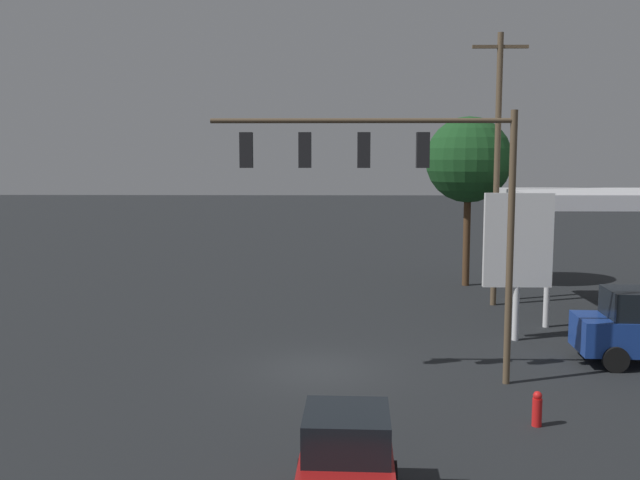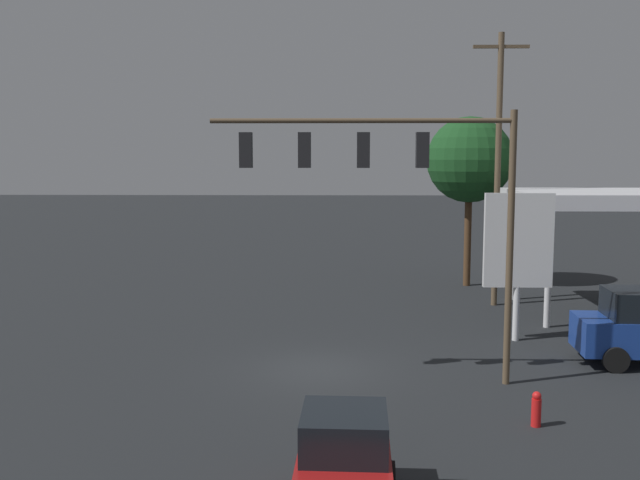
{
  "view_description": "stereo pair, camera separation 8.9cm",
  "coord_description": "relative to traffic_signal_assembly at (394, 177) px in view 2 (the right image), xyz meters",
  "views": [
    {
      "loc": [
        -0.47,
        21.58,
        6.59
      ],
      "look_at": [
        0.0,
        -2.0,
        3.82
      ],
      "focal_mm": 40.0,
      "sensor_mm": 36.0,
      "label": 1
    },
    {
      "loc": [
        -0.56,
        21.58,
        6.59
      ],
      "look_at": [
        0.0,
        -2.0,
        3.82
      ],
      "focal_mm": 40.0,
      "sensor_mm": 36.0,
      "label": 2
    }
  ],
  "objects": [
    {
      "name": "street_tree",
      "position": [
        -5.07,
        -15.94,
        0.37
      ],
      "size": [
        4.33,
        4.33,
        8.59
      ],
      "color": "#4C331E",
      "rests_on": "ground"
    },
    {
      "name": "hatchback_crossing",
      "position": [
        1.47,
        7.99,
        -5.08
      ],
      "size": [
        2.07,
        3.86,
        1.97
      ],
      "rotation": [
        0.0,
        0.0,
        1.54
      ],
      "color": "maroon",
      "rests_on": "ground"
    },
    {
      "name": "fire_hydrant",
      "position": [
        -3.3,
        3.33,
        -5.58
      ],
      "size": [
        0.24,
        0.24,
        0.88
      ],
      "color": "red",
      "rests_on": "ground"
    },
    {
      "name": "utility_pole",
      "position": [
        -5.41,
        -11.09,
        0.2
      ],
      "size": [
        2.4,
        0.26,
        11.86
      ],
      "color": "brown",
      "rests_on": "ground"
    },
    {
      "name": "ground_plane",
      "position": [
        2.16,
        -1.29,
        -6.02
      ],
      "size": [
        200.0,
        200.0,
        0.0
      ],
      "primitive_type": "plane",
      "color": "black"
    },
    {
      "name": "price_sign",
      "position": [
        -4.84,
        -4.94,
        -2.52
      ],
      "size": [
        2.43,
        0.27,
        5.31
      ],
      "color": "silver",
      "rests_on": "ground"
    },
    {
      "name": "gas_station_canopy",
      "position": [
        -10.93,
        -9.67,
        -1.23
      ],
      "size": [
        9.97,
        6.65,
        5.15
      ],
      "color": "silver",
      "rests_on": "ground"
    },
    {
      "name": "traffic_signal_assembly",
      "position": [
        0.0,
        0.0,
        0.0
      ],
      "size": [
        8.63,
        0.43,
        7.89
      ],
      "color": "brown",
      "rests_on": "ground"
    }
  ]
}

